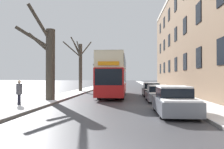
{
  "coord_description": "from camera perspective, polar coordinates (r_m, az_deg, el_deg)",
  "views": [
    {
      "loc": [
        1.03,
        -4.51,
        1.97
      ],
      "look_at": [
        -0.34,
        12.85,
        2.23
      ],
      "focal_mm": 35.0,
      "sensor_mm": 36.0,
      "label": 1
    }
  ],
  "objects": [
    {
      "name": "oncoming_van",
      "position": [
        45.34,
        -0.25,
        -1.82
      ],
      "size": [
        2.01,
        5.68,
        2.21
      ],
      "color": "#9EA3AD",
      "rests_on": "ground"
    },
    {
      "name": "terrace_facade_right",
      "position": [
        28.93,
        26.2,
        9.88
      ],
      "size": [
        9.1,
        42.44,
        14.62
      ],
      "color": "#8C7056",
      "rests_on": "ground"
    },
    {
      "name": "double_decker_bus",
      "position": [
        23.14,
        0.4,
        0.21
      ],
      "size": [
        2.49,
        11.47,
        4.23
      ],
      "color": "red",
      "rests_on": "ground"
    },
    {
      "name": "bare_tree_left_1",
      "position": [
        30.48,
        -8.37,
        2.76
      ],
      "size": [
        3.51,
        3.07,
        7.57
      ],
      "color": "#423A30",
      "rests_on": "ground"
    },
    {
      "name": "bare_tree_left_3",
      "position": [
        55.78,
        -2.22,
        0.43
      ],
      "size": [
        2.78,
        3.72,
        6.9
      ],
      "color": "#423A30",
      "rests_on": "ground"
    },
    {
      "name": "parked_car_0",
      "position": [
        12.21,
        15.86,
        -6.77
      ],
      "size": [
        1.89,
        4.33,
        1.52
      ],
      "color": "slate",
      "rests_on": "ground"
    },
    {
      "name": "bare_tree_left_2",
      "position": [
        43.32,
        -4.07,
        0.39
      ],
      "size": [
        2.4,
        1.97,
        5.94
      ],
      "color": "#423A30",
      "rests_on": "ground"
    },
    {
      "name": "parked_car_2",
      "position": [
        24.06,
        10.21,
        -3.96
      ],
      "size": [
        1.81,
        4.53,
        1.43
      ],
      "color": "black",
      "rests_on": "ground"
    },
    {
      "name": "pedestrian_left_sidewalk",
      "position": [
        15.96,
        -23.09,
        -4.28
      ],
      "size": [
        0.39,
        0.39,
        1.81
      ],
      "rotation": [
        0.0,
        0.0,
        2.19
      ],
      "color": "black",
      "rests_on": "ground"
    },
    {
      "name": "parked_car_1",
      "position": [
        18.5,
        11.95,
        -4.98
      ],
      "size": [
        1.86,
        4.05,
        1.36
      ],
      "color": "slate",
      "rests_on": "ground"
    },
    {
      "name": "sidewalk_left",
      "position": [
        57.94,
        -2.26,
        -2.72
      ],
      "size": [
        2.57,
        130.0,
        0.16
      ],
      "color": "slate",
      "rests_on": "ground"
    },
    {
      "name": "sidewalk_right",
      "position": [
        57.73,
        9.25,
        -2.72
      ],
      "size": [
        2.57,
        130.0,
        0.16
      ],
      "color": "slate",
      "rests_on": "ground"
    },
    {
      "name": "bare_tree_left_0",
      "position": [
        18.64,
        -16.3,
        3.54
      ],
      "size": [
        2.86,
        3.3,
        7.57
      ],
      "color": "#423A30",
      "rests_on": "ground"
    }
  ]
}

